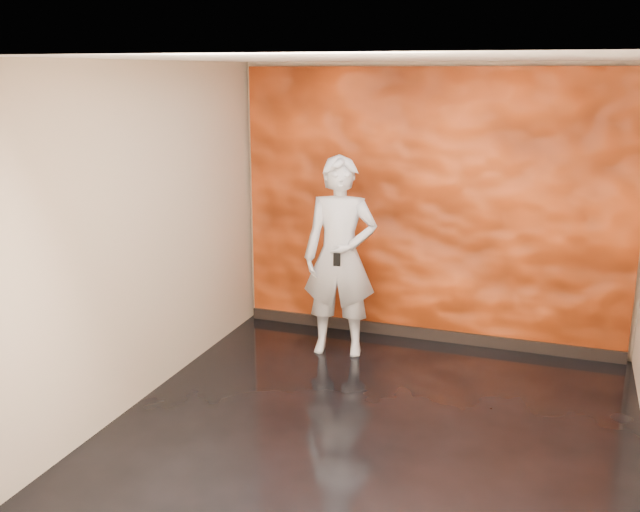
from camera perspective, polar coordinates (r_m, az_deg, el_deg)
The scene contains 5 objects.
room at distance 5.35m, azimuth 4.86°, elevation 0.28°, with size 4.02×4.02×2.81m.
feature_wall at distance 7.22m, azimuth 8.85°, elevation 3.79°, with size 3.90×0.06×2.75m, color #FF5819.
baseboard at distance 7.54m, azimuth 8.40°, elevation -6.16°, with size 3.90×0.04×0.12m, color black.
man at distance 6.87m, azimuth 1.62°, elevation -0.07°, with size 0.71×0.47×1.95m, color #A4A9B5.
phone at distance 6.60m, azimuth 1.36°, elevation -0.29°, with size 0.07×0.01×0.13m, color black.
Camera 1 is at (1.30, -5.01, 2.73)m, focal length 40.00 mm.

